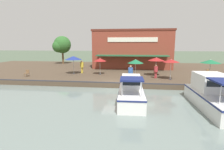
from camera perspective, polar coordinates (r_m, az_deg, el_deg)
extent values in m
plane|color=#4C5B47|center=(18.38, 0.78, -4.56)|extent=(220.00, 220.00, 0.00)
cube|color=#4C3D2D|center=(29.07, 3.24, 1.41)|extent=(22.00, 56.00, 0.60)
cube|color=#2D2D33|center=(18.32, 0.82, -2.51)|extent=(0.20, 50.40, 0.10)
cube|color=brown|center=(31.66, 6.66, 8.17)|extent=(7.13, 13.01, 6.12)
cube|color=#5C271C|center=(31.73, 6.78, 13.98)|extent=(7.27, 13.27, 0.30)
cube|color=#235633|center=(27.24, 6.50, 6.30)|extent=(1.80, 11.06, 0.16)
cube|color=silver|center=(28.05, 6.63, 11.40)|extent=(0.08, 7.80, 0.70)
cylinder|color=#B7B7B7|center=(21.11, 7.65, 1.81)|extent=(0.06, 0.06, 2.09)
cylinder|color=#2D2D33|center=(21.28, 7.58, -0.90)|extent=(0.36, 0.36, 0.06)
cone|color=#19663D|center=(21.00, 7.71, 4.45)|extent=(1.90, 1.90, 0.45)
cone|color=silver|center=(21.00, 7.71, 4.51)|extent=(1.18, 1.18, 0.36)
sphere|color=silver|center=(20.98, 7.72, 5.07)|extent=(0.08, 0.08, 0.08)
cylinder|color=#B7B7B7|center=(23.13, 14.15, 2.47)|extent=(0.06, 0.06, 2.23)
cylinder|color=#2D2D33|center=(23.29, 14.03, -0.17)|extent=(0.36, 0.36, 0.06)
cone|color=maroon|center=(23.03, 14.26, 5.06)|extent=(2.13, 2.13, 0.41)
cone|color=white|center=(23.02, 14.26, 5.11)|extent=(1.32, 1.32, 0.32)
sphere|color=white|center=(23.01, 14.28, 5.57)|extent=(0.08, 0.08, 0.08)
cylinder|color=#B7B7B7|center=(22.02, 29.27, 1.15)|extent=(0.06, 0.06, 2.24)
cylinder|color=#2D2D33|center=(22.19, 29.03, -1.63)|extent=(0.36, 0.36, 0.06)
cone|color=#19663D|center=(21.91, 29.50, 3.89)|extent=(2.08, 2.08, 0.37)
cone|color=silver|center=(21.91, 29.50, 3.94)|extent=(1.29, 1.29, 0.30)
sphere|color=silver|center=(21.90, 29.54, 4.38)|extent=(0.08, 0.08, 0.08)
cylinder|color=#B7B7B7|center=(23.56, -3.93, 2.66)|extent=(0.06, 0.06, 2.05)
cylinder|color=#2D2D33|center=(23.71, -3.90, 0.28)|extent=(0.36, 0.36, 0.06)
cone|color=maroon|center=(23.46, -3.96, 5.00)|extent=(1.72, 1.72, 0.40)
cone|color=white|center=(23.46, -3.96, 5.05)|extent=(1.07, 1.07, 0.32)
sphere|color=white|center=(23.45, -3.96, 5.49)|extent=(0.08, 0.08, 0.08)
cylinder|color=#B7B7B7|center=(24.55, -12.42, 3.01)|extent=(0.06, 0.06, 2.28)
cylinder|color=#2D2D33|center=(24.70, -12.33, 0.46)|extent=(0.36, 0.36, 0.06)
cone|color=navy|center=(24.44, -12.52, 5.49)|extent=(2.27, 2.27, 0.48)
cone|color=yellow|center=(24.44, -12.52, 5.54)|extent=(1.41, 1.41, 0.39)
sphere|color=yellow|center=(24.43, -12.54, 6.06)|extent=(0.08, 0.08, 0.08)
cylinder|color=#B7B7B7|center=(21.14, 18.58, 1.57)|extent=(0.06, 0.06, 2.23)
cylinder|color=#2D2D33|center=(21.32, 18.42, -1.31)|extent=(0.36, 0.36, 0.06)
cone|color=maroon|center=(21.02, 18.74, 4.44)|extent=(1.88, 1.88, 0.33)
cone|color=white|center=(21.02, 18.75, 4.50)|extent=(1.16, 1.16, 0.26)
sphere|color=white|center=(21.01, 18.77, 4.89)|extent=(0.08, 0.08, 0.08)
cube|color=brown|center=(23.88, 14.59, 0.49)|extent=(0.04, 0.04, 0.42)
cube|color=brown|center=(23.82, 13.64, 0.51)|extent=(0.04, 0.04, 0.42)
cube|color=brown|center=(24.27, 14.44, 0.65)|extent=(0.04, 0.04, 0.42)
cube|color=brown|center=(24.21, 13.51, 0.66)|extent=(0.04, 0.04, 0.42)
cube|color=brown|center=(24.02, 14.07, 1.08)|extent=(0.45, 0.45, 0.05)
cube|color=brown|center=(24.18, 14.02, 1.68)|extent=(0.05, 0.44, 0.40)
cube|color=brown|center=(25.92, 29.59, 0.23)|extent=(0.05, 0.05, 0.42)
cube|color=brown|center=(25.68, 28.88, 0.21)|extent=(0.05, 0.05, 0.42)
cube|color=brown|center=(26.24, 29.06, 0.38)|extent=(0.05, 0.05, 0.42)
cube|color=brown|center=(26.00, 28.36, 0.36)|extent=(0.05, 0.05, 0.42)
cube|color=brown|center=(25.93, 29.01, 0.76)|extent=(0.54, 0.54, 0.05)
cube|color=brown|center=(26.06, 28.79, 1.32)|extent=(0.16, 0.43, 0.40)
cube|color=brown|center=(24.28, -25.95, -0.05)|extent=(0.04, 0.04, 0.42)
cube|color=brown|center=(24.51, -26.73, -0.02)|extent=(0.04, 0.04, 0.42)
cube|color=brown|center=(24.61, -25.43, 0.11)|extent=(0.04, 0.04, 0.42)
cube|color=brown|center=(24.83, -26.20, 0.14)|extent=(0.04, 0.04, 0.42)
cube|color=brown|center=(24.53, -26.12, 0.54)|extent=(0.45, 0.45, 0.05)
cube|color=brown|center=(24.66, -25.89, 1.13)|extent=(0.05, 0.44, 0.40)
cylinder|color=gold|center=(24.87, -9.94, 1.53)|extent=(0.13, 0.13, 0.86)
cylinder|color=gold|center=(24.97, -9.60, 1.58)|extent=(0.13, 0.13, 0.86)
cylinder|color=gold|center=(24.82, -9.82, 3.31)|extent=(0.50, 0.50, 0.68)
sphere|color=#9E7051|center=(24.77, -9.85, 4.36)|extent=(0.23, 0.23, 0.23)
cylinder|color=#4C4C56|center=(18.77, 5.78, -1.04)|extent=(0.13, 0.13, 0.88)
cylinder|color=#4C4C56|center=(18.77, 6.33, -1.05)|extent=(0.13, 0.13, 0.88)
cylinder|color=#2D5193|center=(18.64, 6.10, 1.34)|extent=(0.51, 0.51, 0.70)
sphere|color=#9E7051|center=(18.58, 6.13, 2.77)|extent=(0.24, 0.24, 0.24)
cylinder|color=#B23338|center=(21.59, 14.25, 0.01)|extent=(0.13, 0.13, 0.79)
cylinder|color=#B23338|center=(21.51, 13.88, -0.01)|extent=(0.13, 0.13, 0.79)
cylinder|color=#B23338|center=(21.44, 14.14, 1.86)|extent=(0.46, 0.46, 0.62)
sphere|color=#9E7051|center=(21.39, 14.19, 2.96)|extent=(0.21, 0.21, 0.21)
cube|color=silver|center=(14.56, 31.01, -7.41)|extent=(6.48, 2.73, 1.06)
ellipsoid|color=silver|center=(17.40, 26.57, -4.38)|extent=(2.33, 2.49, 1.06)
cube|color=navy|center=(14.44, 31.17, -5.69)|extent=(6.56, 2.77, 0.10)
cube|color=white|center=(15.29, 29.62, -2.00)|extent=(2.78, 2.12, 1.27)
cube|color=black|center=(14.07, 31.85, -2.47)|extent=(0.11, 1.79, 0.45)
cylinder|color=silver|center=(12.03, 31.90, -5.22)|extent=(0.05, 0.05, 1.24)
cube|color=white|center=(13.74, 6.25, -7.05)|extent=(5.03, 2.06, 1.03)
ellipsoid|color=white|center=(16.13, 6.09, -4.49)|extent=(1.81, 1.84, 1.03)
cube|color=navy|center=(13.62, 6.28, -5.30)|extent=(5.09, 2.10, 0.10)
cube|color=white|center=(14.34, 6.26, -2.19)|extent=(2.32, 1.58, 0.98)
cube|color=black|center=(13.23, 6.35, -2.68)|extent=(0.11, 1.31, 0.34)
cube|color=navy|center=(12.21, 6.48, -1.29)|extent=(1.66, 1.65, 0.12)
cylinder|color=silver|center=(11.90, 9.65, -4.44)|extent=(0.05, 0.05, 1.12)
cylinder|color=silver|center=(11.87, 3.30, -4.35)|extent=(0.05, 0.05, 1.12)
cylinder|color=#473323|center=(19.83, 29.22, -1.68)|extent=(0.18, 0.18, 0.88)
cylinder|color=#2D2D33|center=(19.75, 29.33, -0.37)|extent=(0.22, 0.22, 0.04)
cylinder|color=brown|center=(38.16, -15.73, 5.54)|extent=(0.37, 0.37, 2.64)
sphere|color=#2D6028|center=(38.07, -15.91, 9.50)|extent=(3.52, 3.52, 3.52)
sphere|color=#2D6028|center=(37.64, -17.06, 8.91)|extent=(2.47, 2.47, 2.47)
cylinder|color=brown|center=(35.59, 7.95, 5.81)|extent=(0.31, 0.31, 3.00)
sphere|color=#387033|center=(35.51, 8.06, 10.59)|extent=(3.92, 3.92, 3.92)
sphere|color=#387033|center=(34.72, 7.08, 9.99)|extent=(2.75, 2.75, 2.75)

